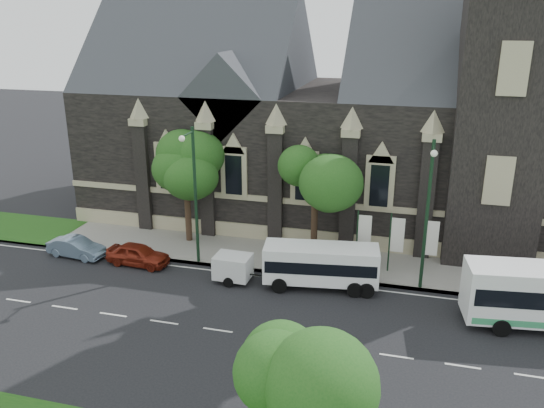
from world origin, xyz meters
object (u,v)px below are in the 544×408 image
(banner_flag_right, at_px, (428,241))
(banner_flag_left, at_px, (362,235))
(street_lamp_mid, at_px, (194,189))
(shuttle_bus, at_px, (321,264))
(tree_park_east, at_px, (298,387))
(street_lamp_near, at_px, (428,209))
(tree_walk_right, at_px, (319,171))
(box_trailer, at_px, (233,267))
(tree_walk_left, at_px, (189,163))
(banner_flag_center, at_px, (395,238))
(sedan, at_px, (76,247))
(car_far_red, at_px, (138,254))

(banner_flag_right, bearing_deg, banner_flag_left, 180.00)
(street_lamp_mid, relative_size, shuttle_bus, 1.30)
(banner_flag_left, bearing_deg, tree_park_east, -90.35)
(street_lamp_near, bearing_deg, tree_walk_right, 151.94)
(street_lamp_near, xyz_separation_m, banner_flag_right, (0.29, 1.91, -2.73))
(box_trailer, bearing_deg, tree_walk_left, 134.23)
(street_lamp_near, relative_size, banner_flag_left, 2.25)
(banner_flag_center, height_order, shuttle_bus, banner_flag_center)
(sedan, bearing_deg, tree_walk_right, -67.38)
(tree_park_east, distance_m, box_trailer, 16.84)
(street_lamp_mid, height_order, car_far_red, street_lamp_mid)
(tree_walk_left, distance_m, street_lamp_mid, 4.08)
(banner_flag_right, distance_m, shuttle_bus, 6.73)
(tree_park_east, xyz_separation_m, car_far_red, (-13.87, 15.45, -3.91))
(tree_walk_left, distance_m, box_trailer, 8.56)
(street_lamp_mid, bearing_deg, tree_walk_right, 26.65)
(box_trailer, relative_size, sedan, 0.79)
(shuttle_bus, bearing_deg, box_trailer, 179.00)
(tree_walk_right, height_order, sedan, tree_walk_right)
(box_trailer, height_order, car_far_red, box_trailer)
(banner_flag_center, height_order, sedan, banner_flag_center)
(tree_park_east, relative_size, tree_walk_left, 0.82)
(tree_walk_right, distance_m, banner_flag_right, 8.05)
(tree_walk_left, bearing_deg, banner_flag_left, -8.02)
(banner_flag_right, distance_m, car_far_red, 18.29)
(sedan, distance_m, car_far_red, 4.58)
(banner_flag_center, distance_m, banner_flag_right, 2.00)
(street_lamp_mid, height_order, banner_flag_left, street_lamp_mid)
(banner_flag_right, relative_size, sedan, 1.00)
(tree_park_east, distance_m, banner_flag_left, 18.46)
(box_trailer, bearing_deg, street_lamp_mid, 153.27)
(street_lamp_near, distance_m, car_far_red, 18.26)
(banner_flag_right, relative_size, shuttle_bus, 0.58)
(street_lamp_mid, xyz_separation_m, box_trailer, (3.00, -1.63, -4.16))
(street_lamp_near, xyz_separation_m, banner_flag_left, (-3.71, 1.91, -2.73))
(tree_walk_left, bearing_deg, tree_park_east, -59.13)
(tree_walk_left, height_order, banner_flag_center, tree_walk_left)
(tree_walk_right, distance_m, banner_flag_left, 4.92)
(banner_flag_center, bearing_deg, box_trailer, -159.16)
(banner_flag_left, xyz_separation_m, shuttle_bus, (-2.02, -2.89, -0.88))
(tree_walk_right, height_order, street_lamp_mid, street_lamp_mid)
(street_lamp_mid, distance_m, car_far_red, 5.83)
(street_lamp_mid, xyz_separation_m, sedan, (-8.27, -0.89, -4.45))
(tree_walk_right, relative_size, banner_flag_left, 1.95)
(banner_flag_left, relative_size, banner_flag_right, 1.00)
(banner_flag_right, relative_size, box_trailer, 1.27)
(street_lamp_mid, relative_size, sedan, 2.25)
(street_lamp_mid, relative_size, box_trailer, 2.85)
(tree_walk_left, relative_size, car_far_red, 1.84)
(street_lamp_mid, relative_size, banner_flag_right, 2.25)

